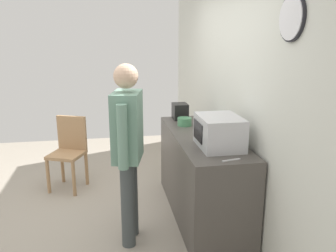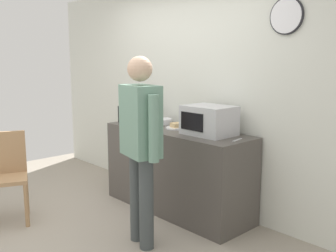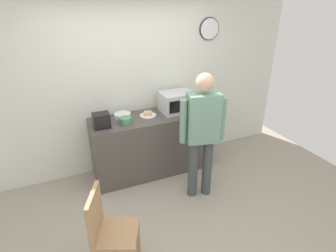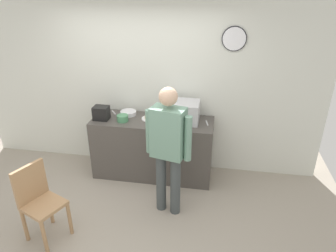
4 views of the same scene
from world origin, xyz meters
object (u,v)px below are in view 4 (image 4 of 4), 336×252
(person_standing, at_px, (168,144))
(cereal_bowl, at_px, (128,113))
(salad_bowl, at_px, (123,118))
(toaster, at_px, (101,113))
(microwave, at_px, (182,112))
(wooden_chair, at_px, (39,199))
(sandwich_plate, at_px, (150,118))
(spoon_utensil, at_px, (207,123))
(fork_utensil, at_px, (114,112))

(person_standing, bearing_deg, cereal_bowl, 129.36)
(salad_bowl, height_order, toaster, toaster)
(microwave, xyz_separation_m, toaster, (-1.18, -0.13, -0.05))
(toaster, bearing_deg, wooden_chair, -100.50)
(wooden_chair, bearing_deg, person_standing, 26.36)
(sandwich_plate, relative_size, wooden_chair, 0.26)
(person_standing, bearing_deg, microwave, 86.67)
(microwave, relative_size, sandwich_plate, 2.05)
(sandwich_plate, bearing_deg, person_standing, -63.56)
(microwave, relative_size, person_standing, 0.29)
(spoon_utensil, height_order, person_standing, person_standing)
(wooden_chair, bearing_deg, cereal_bowl, 69.78)
(sandwich_plate, relative_size, salad_bowl, 1.47)
(toaster, distance_m, spoon_utensil, 1.56)
(fork_utensil, relative_size, spoon_utensil, 1.00)
(cereal_bowl, relative_size, fork_utensil, 1.43)
(salad_bowl, bearing_deg, toaster, 177.38)
(sandwich_plate, relative_size, cereal_bowl, 1.00)
(microwave, xyz_separation_m, cereal_bowl, (-0.83, 0.10, -0.12))
(microwave, bearing_deg, fork_utensil, 172.57)
(microwave, distance_m, salad_bowl, 0.87)
(microwave, bearing_deg, sandwich_plate, -179.80)
(fork_utensil, bearing_deg, wooden_chair, -101.87)
(sandwich_plate, distance_m, wooden_chair, 1.87)
(toaster, xyz_separation_m, spoon_utensil, (1.55, 0.12, -0.10))
(sandwich_plate, relative_size, person_standing, 0.14)
(toaster, relative_size, fork_utensil, 1.29)
(microwave, height_order, spoon_utensil, microwave)
(toaster, distance_m, fork_utensil, 0.30)
(microwave, bearing_deg, person_standing, -93.33)
(microwave, height_order, toaster, microwave)
(cereal_bowl, bearing_deg, fork_utensil, 170.00)
(wooden_chair, bearing_deg, salad_bowl, 67.20)
(sandwich_plate, xyz_separation_m, toaster, (-0.70, -0.13, 0.08))
(microwave, bearing_deg, wooden_chair, -132.94)
(salad_bowl, distance_m, person_standing, 1.07)
(cereal_bowl, height_order, wooden_chair, cereal_bowl)
(salad_bowl, xyz_separation_m, spoon_utensil, (1.22, 0.13, -0.04))
(fork_utensil, distance_m, person_standing, 1.44)
(cereal_bowl, distance_m, toaster, 0.42)
(salad_bowl, bearing_deg, fork_utensil, 129.46)
(cereal_bowl, xyz_separation_m, wooden_chair, (-0.61, -1.64, -0.43))
(toaster, xyz_separation_m, fork_utensil, (0.09, 0.27, -0.10))
(salad_bowl, relative_size, wooden_chair, 0.18)
(toaster, height_order, wooden_chair, toaster)
(toaster, distance_m, person_standing, 1.34)
(spoon_utensil, bearing_deg, cereal_bowl, 174.96)
(fork_utensil, bearing_deg, spoon_utensil, -5.90)
(toaster, relative_size, spoon_utensil, 1.29)
(cereal_bowl, height_order, person_standing, person_standing)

